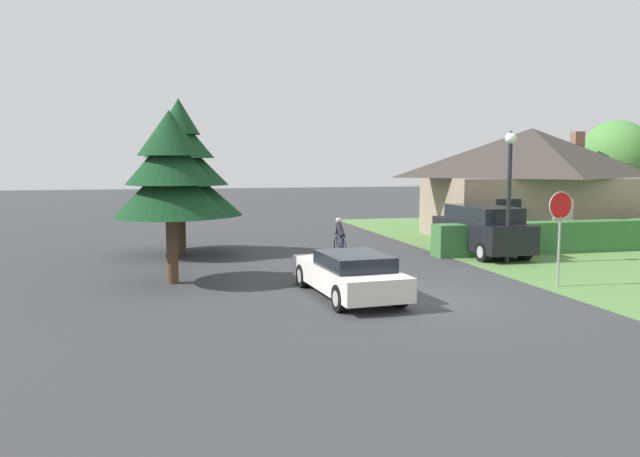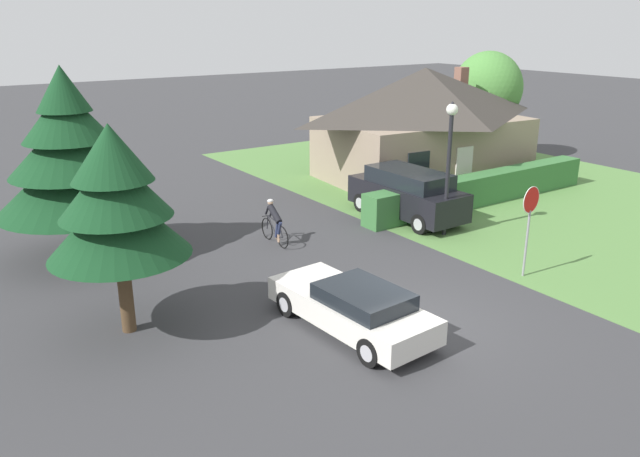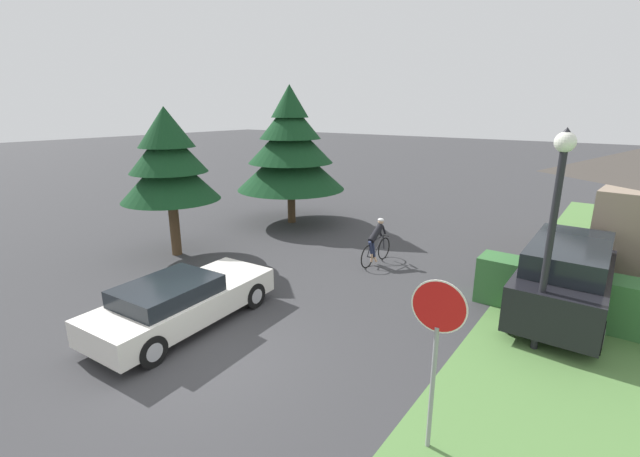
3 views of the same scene
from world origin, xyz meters
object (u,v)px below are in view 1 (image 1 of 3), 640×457
object	(u,v)px
stop_sign	(560,219)
cottage_house	(530,181)
conifer_tall_near	(170,172)
conifer_tall_far	(180,170)
deciduous_tree_right	(616,158)
parked_suv_right	(482,230)
sedan_left_lane	(349,274)
street_lamp	(510,174)
cyclist	(340,239)

from	to	relation	value
stop_sign	cottage_house	bearing A→B (deg)	-124.34
conifer_tall_near	conifer_tall_far	xyz separation A→B (m)	(0.43, 5.83, -0.04)
conifer_tall_near	deciduous_tree_right	bearing A→B (deg)	21.18
stop_sign	conifer_tall_near	bearing A→B (deg)	-22.32
deciduous_tree_right	parked_suv_right	bearing A→B (deg)	-151.81
sedan_left_lane	conifer_tall_far	size ratio (longest dim) A/B	0.78
cottage_house	deciduous_tree_right	distance (m)	5.87
cottage_house	sedan_left_lane	distance (m)	16.17
sedan_left_lane	deciduous_tree_right	size ratio (longest dim) A/B	0.82
street_lamp	conifer_tall_far	distance (m)	12.17
cottage_house	parked_suv_right	bearing A→B (deg)	-132.55
cottage_house	street_lamp	xyz separation A→B (m)	(-5.13, -6.68, 0.48)
parked_suv_right	stop_sign	bearing A→B (deg)	170.70
sedan_left_lane	parked_suv_right	world-z (taller)	parked_suv_right
cottage_house	street_lamp	size ratio (longest dim) A/B	2.18
parked_suv_right	sedan_left_lane	bearing A→B (deg)	129.62
street_lamp	deciduous_tree_right	distance (m)	13.36
deciduous_tree_right	stop_sign	bearing A→B (deg)	-134.17
sedan_left_lane	stop_sign	world-z (taller)	stop_sign
conifer_tall_near	deciduous_tree_right	xyz separation A→B (m)	(22.26, 8.63, 0.49)
cottage_house	stop_sign	bearing A→B (deg)	-113.68
cottage_house	street_lamp	bearing A→B (deg)	-122.35
conifer_tall_far	parked_suv_right	bearing A→B (deg)	-14.32
street_lamp	cottage_house	bearing A→B (deg)	52.47
conifer_tall_near	conifer_tall_far	size ratio (longest dim) A/B	0.85
sedan_left_lane	deciduous_tree_right	world-z (taller)	deciduous_tree_right
cyclist	street_lamp	bearing A→B (deg)	-114.44
stop_sign	conifer_tall_far	world-z (taller)	conifer_tall_far
cottage_house	conifer_tall_near	bearing A→B (deg)	-150.70
stop_sign	deciduous_tree_right	xyz separation A→B (m)	(11.53, 11.87, 1.81)
sedan_left_lane	conifer_tall_near	distance (m)	6.08
street_lamp	conifer_tall_near	bearing A→B (deg)	-176.23
conifer_tall_near	conifer_tall_far	bearing A→B (deg)	85.82
cyclist	street_lamp	distance (m)	6.45
conifer_tall_near	deciduous_tree_right	distance (m)	23.88
conifer_tall_far	cottage_house	bearing A→B (deg)	5.66
conifer_tall_far	deciduous_tree_right	bearing A→B (deg)	7.28
street_lamp	conifer_tall_far	bearing A→B (deg)	155.34
deciduous_tree_right	cottage_house	bearing A→B (deg)	-168.14
stop_sign	deciduous_tree_right	bearing A→B (deg)	-139.64
sedan_left_lane	parked_suv_right	distance (m)	9.39
conifer_tall_near	street_lamp	bearing A→B (deg)	3.77
cottage_house	conifer_tall_near	distance (m)	18.22
parked_suv_right	stop_sign	distance (m)	6.36
sedan_left_lane	conifer_tall_far	bearing A→B (deg)	20.67
cottage_house	stop_sign	xyz separation A→B (m)	(-5.89, -10.69, -0.70)
street_lamp	conifer_tall_near	distance (m)	11.51
cottage_house	parked_suv_right	world-z (taller)	cottage_house
cottage_house	cyclist	xyz separation A→B (m)	(-10.49, -4.06, -1.95)
cottage_house	deciduous_tree_right	size ratio (longest dim) A/B	1.79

